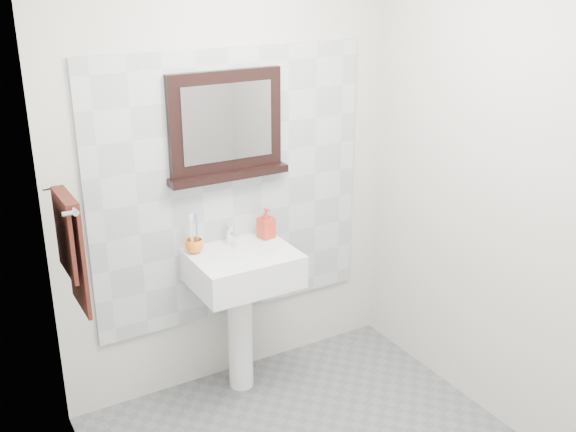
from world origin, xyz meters
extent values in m
cube|color=beige|center=(0.00, 1.10, 1.25)|extent=(2.00, 0.01, 2.50)
cube|color=beige|center=(0.00, -1.10, 1.25)|extent=(2.00, 0.01, 2.50)
cube|color=beige|center=(-1.00, 0.00, 1.25)|extent=(0.01, 2.20, 2.50)
cube|color=beige|center=(1.00, 0.00, 1.25)|extent=(0.01, 2.20, 2.50)
cube|color=#B1BBC0|center=(0.00, 1.09, 1.15)|extent=(1.60, 0.02, 1.50)
cylinder|color=white|center=(-0.05, 0.92, 0.34)|extent=(0.14, 0.14, 0.68)
cube|color=white|center=(-0.05, 0.86, 0.77)|extent=(0.55, 0.44, 0.18)
cylinder|color=silver|center=(-0.05, 0.84, 0.85)|extent=(0.32, 0.32, 0.02)
cylinder|color=#4C4C4F|center=(-0.05, 0.84, 0.86)|extent=(0.04, 0.04, 0.00)
cylinder|color=silver|center=(-0.05, 1.01, 0.91)|extent=(0.04, 0.04, 0.09)
cylinder|color=silver|center=(-0.05, 0.96, 0.93)|extent=(0.02, 0.10, 0.02)
cube|color=silver|center=(-0.05, 1.02, 0.96)|extent=(0.02, 0.07, 0.01)
imported|color=orange|center=(-0.27, 0.99, 0.90)|extent=(0.13, 0.13, 0.08)
cylinder|color=white|center=(-0.29, 0.98, 0.97)|extent=(0.01, 0.01, 0.19)
cube|color=white|center=(-0.29, 0.98, 1.07)|extent=(0.01, 0.01, 0.03)
cylinder|color=#4F78B6|center=(-0.26, 0.98, 0.97)|extent=(0.01, 0.01, 0.19)
cube|color=#4F78B6|center=(-0.26, 0.98, 1.07)|extent=(0.01, 0.01, 0.03)
cylinder|color=white|center=(-0.27, 1.01, 0.97)|extent=(0.01, 0.01, 0.19)
cube|color=white|center=(-0.27, 1.01, 1.07)|extent=(0.01, 0.01, 0.03)
cylinder|color=#4F78B6|center=(-0.28, 1.00, 0.97)|extent=(0.01, 0.01, 0.19)
cube|color=#4F78B6|center=(-0.28, 1.00, 1.07)|extent=(0.01, 0.01, 0.03)
imported|color=red|center=(0.15, 0.98, 0.95)|extent=(0.09, 0.09, 0.17)
cube|color=black|center=(-0.04, 1.07, 1.53)|extent=(0.63, 0.06, 0.53)
cube|color=#99999E|center=(-0.04, 1.03, 1.53)|extent=(0.51, 0.01, 0.40)
cube|color=black|center=(-0.04, 1.04, 1.24)|extent=(0.67, 0.11, 0.04)
cylinder|color=silver|center=(-0.94, 0.78, 1.34)|extent=(0.03, 0.40, 0.03)
cylinder|color=silver|center=(-0.97, 0.59, 1.34)|extent=(0.05, 0.02, 0.02)
cylinder|color=silver|center=(-0.97, 0.97, 1.34)|extent=(0.05, 0.02, 0.02)
cube|color=black|center=(-0.93, 0.78, 1.07)|extent=(0.02, 0.30, 0.52)
cube|color=black|center=(-0.96, 0.78, 1.16)|extent=(0.02, 0.30, 0.34)
cube|color=black|center=(-0.94, 0.78, 1.35)|extent=(0.06, 0.30, 0.03)
camera|label=1|loc=(-1.49, -2.10, 2.30)|focal=42.00mm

